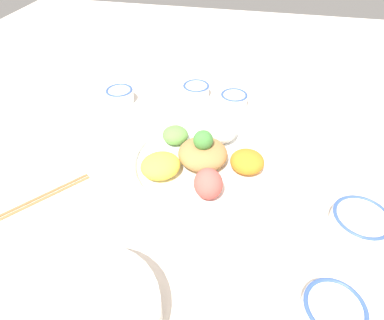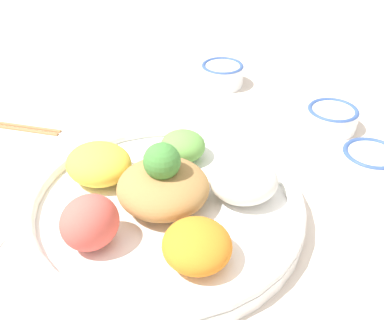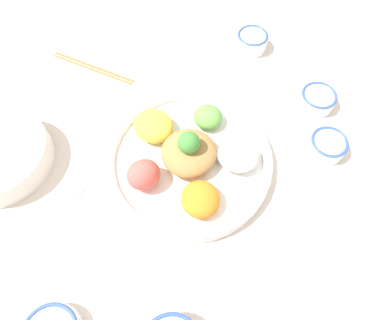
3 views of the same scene
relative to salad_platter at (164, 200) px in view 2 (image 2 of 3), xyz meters
name	(u,v)px [view 2 (image 2 of 3)]	position (x,y,z in m)	size (l,w,h in m)	color
ground_plane	(197,223)	(0.03, -0.03, -0.03)	(2.40, 2.40, 0.00)	silver
salad_platter	(164,200)	(0.00, 0.00, 0.00)	(0.35, 0.35, 0.11)	white
sauce_bowl_dark	(222,74)	(0.24, 0.30, 0.00)	(0.08, 0.08, 0.04)	white
rice_bowl_plain	(370,161)	(0.30, -0.04, -0.01)	(0.08, 0.08, 0.04)	white
sauce_bowl_far	(332,117)	(0.33, 0.08, -0.01)	(0.08, 0.08, 0.04)	white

